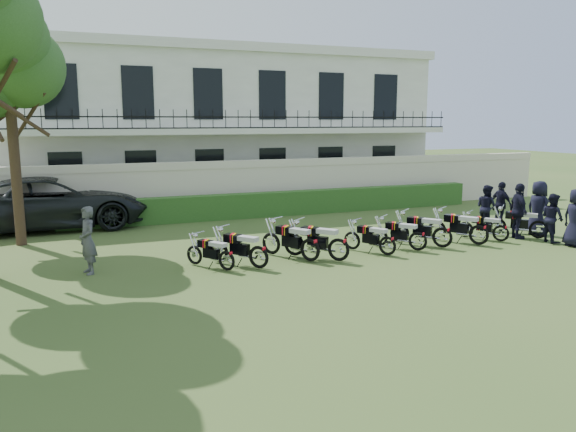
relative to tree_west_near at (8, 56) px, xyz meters
name	(u,v)px	position (x,y,z in m)	size (l,w,h in m)	color
ground	(342,254)	(8.96, -5.00, -5.89)	(100.00, 100.00, 0.00)	#365321
perimeter_wall	(256,187)	(8.96, 3.00, -4.72)	(30.00, 0.35, 2.30)	beige
hedge	(285,203)	(9.96, 2.20, -5.39)	(18.00, 0.60, 1.00)	#204A1A
building	(219,125)	(8.96, 8.96, -2.18)	(20.40, 9.60, 7.40)	white
tree_west_near	(8,56)	(0.00, 0.00, 0.00)	(3.40, 3.20, 7.90)	#473323
motorcycle_0	(227,256)	(5.23, -5.60, -5.46)	(1.02, 1.44, 0.92)	black
motorcycle_1	(259,252)	(6.08, -5.71, -5.40)	(1.28, 1.59, 1.06)	black
motorcycle_2	(310,244)	(7.68, -5.53, -5.37)	(1.15, 1.82, 1.12)	black
motorcycle_3	(339,244)	(8.44, -5.81, -5.37)	(1.41, 1.63, 1.12)	black
motorcycle_4	(388,241)	(10.10, -5.71, -5.44)	(0.97, 1.59, 0.97)	black
motorcycle_5	(418,237)	(11.29, -5.54, -5.43)	(1.22, 1.48, 1.00)	black
motorcycle_6	(443,232)	(12.23, -5.48, -5.38)	(1.33, 1.66, 1.10)	black
motorcycle_7	(479,230)	(13.56, -5.59, -5.38)	(1.18, 1.76, 1.11)	black
motorcycle_8	(501,229)	(14.59, -5.44, -5.46)	(1.02, 1.46, 0.93)	black
motorcycle_9	(539,225)	(16.11, -5.55, -5.40)	(1.41, 1.46, 1.05)	black
suv	(50,203)	(0.84, 2.61, -4.92)	(3.21, 6.95, 1.93)	black
inspector	(88,240)	(1.83, -4.46, -5.00)	(0.65, 0.43, 1.78)	#505155
officer_0	(576,218)	(16.30, -6.82, -4.96)	(0.91, 0.59, 1.86)	black
officer_1	(552,218)	(16.12, -6.06, -5.08)	(0.79, 0.61, 1.62)	black
officer_2	(518,211)	(15.53, -5.19, -4.95)	(1.10, 0.46, 1.88)	black
officer_3	(538,208)	(16.62, -4.97, -4.94)	(0.93, 0.60, 1.90)	black
officer_4	(486,207)	(15.62, -3.53, -5.06)	(0.80, 0.62, 1.65)	black
officer_5	(501,204)	(16.60, -3.21, -5.04)	(0.99, 0.41, 1.69)	black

